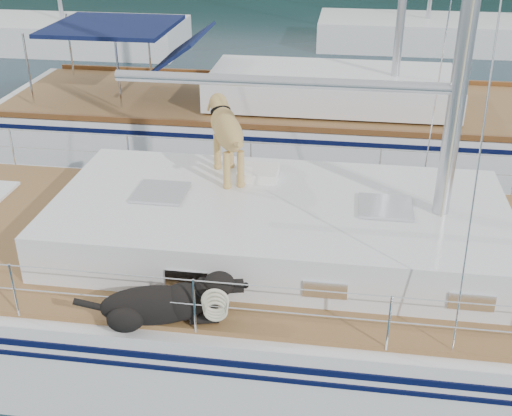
# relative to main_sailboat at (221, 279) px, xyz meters

# --- Properties ---
(ground) EXTENTS (120.00, 120.00, 0.00)m
(ground) POSITION_rel_main_sailboat_xyz_m (-0.09, 0.00, -0.68)
(ground) COLOR black
(ground) RESTS_ON ground
(main_sailboat) EXTENTS (12.00, 3.93, 14.01)m
(main_sailboat) POSITION_rel_main_sailboat_xyz_m (0.00, 0.00, 0.00)
(main_sailboat) COLOR white
(main_sailboat) RESTS_ON ground
(neighbor_sailboat) EXTENTS (11.00, 3.50, 13.30)m
(neighbor_sailboat) POSITION_rel_main_sailboat_xyz_m (0.01, 5.89, -0.05)
(neighbor_sailboat) COLOR white
(neighbor_sailboat) RESTS_ON ground
(bg_boat_west) EXTENTS (8.00, 3.00, 11.65)m
(bg_boat_west) POSITION_rel_main_sailboat_xyz_m (-8.09, 14.00, -0.23)
(bg_boat_west) COLOR white
(bg_boat_west) RESTS_ON ground
(bg_boat_center) EXTENTS (7.20, 3.00, 11.65)m
(bg_boat_center) POSITION_rel_main_sailboat_xyz_m (3.91, 16.00, -0.23)
(bg_boat_center) COLOR white
(bg_boat_center) RESTS_ON ground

